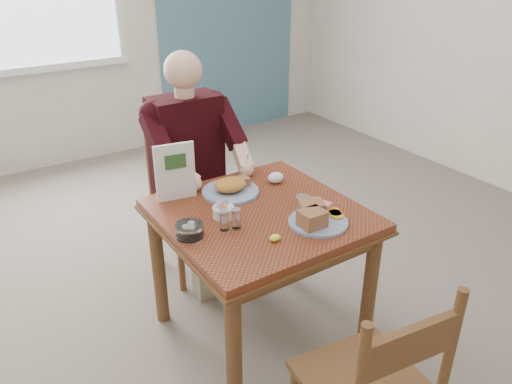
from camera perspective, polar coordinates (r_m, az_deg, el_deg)
floor at (r=2.82m, az=0.40°, el=-15.69°), size 6.00×6.00×0.00m
wall_back at (r=4.91m, az=-20.60°, el=19.09°), size 5.50×0.00×5.50m
lemon_wedge at (r=2.15m, az=2.20°, el=-5.26°), size 0.06×0.04×0.03m
napkin at (r=2.66m, az=2.26°, el=1.65°), size 0.11×0.10×0.06m
metal_dish at (r=2.51m, az=5.39°, el=-0.60°), size 0.07×0.07×0.01m
table at (r=2.44m, az=0.45°, el=-4.48°), size 0.92×0.92×0.75m
chair_far at (r=3.13m, az=-7.70°, el=-0.70°), size 0.42×0.42×0.95m
diner at (r=2.92m, az=-7.31°, el=4.45°), size 0.53×0.56×1.39m
near_plate at (r=2.28m, az=6.79°, el=-2.83°), size 0.31×0.31×0.09m
far_plate at (r=2.55m, az=-2.86°, el=0.52°), size 0.30×0.30×0.08m
caddy at (r=2.32m, az=-3.74°, el=-2.28°), size 0.12×0.12×0.08m
shakers at (r=2.22m, az=-2.97°, el=-3.13°), size 0.10×0.06×0.09m
creamer at (r=2.19m, az=-7.62°, el=-4.35°), size 0.14×0.14×0.06m
menu at (r=2.47m, az=-9.23°, el=2.31°), size 0.20×0.05×0.29m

